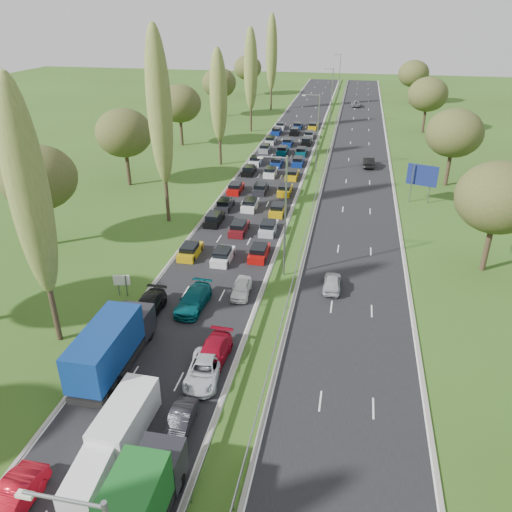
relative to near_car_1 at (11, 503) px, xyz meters
The scene contains 26 objects.
ground 66.23m from the near_car_1, 81.20° to the left, with size 260.00×260.00×0.00m, color #2E4A17.
near_carriageway 68.03m from the near_car_1, 87.15° to the left, with size 10.50×215.00×0.04m, color black.
far_carriageway 70.02m from the near_car_1, 76.04° to the left, with size 10.50×215.00×0.04m, color black.
central_reservation 68.70m from the near_car_1, 81.52° to the left, with size 2.36×215.00×0.32m.
lamp_columns 64.46m from the near_car_1, 80.92° to the left, with size 0.18×140.18×12.00m.
poplar_row 55.16m from the near_car_1, 96.24° to the left, with size 2.80×127.80×22.44m.
woodland_left 51.24m from the near_car_1, 108.80° to the left, with size 8.00×166.00×11.10m.
woodland_right 60.34m from the near_car_1, 60.37° to the left, with size 8.00×153.00×11.10m.
traffic_queue_fill 62.75m from the near_car_1, 86.91° to the left, with size 8.98×68.10×0.80m.
near_car_1 is the anchor object (origin of this frame).
near_car_2 13.21m from the near_car_1, 90.96° to the left, with size 2.61×5.67×1.57m, color silver.
near_car_3 19.07m from the near_car_1, 90.95° to the left, with size 2.16×5.31×1.54m, color black.
near_car_6 6.60m from the near_car_1, 57.12° to the left, with size 2.17×4.70×1.31m, color slate.
near_car_7 21.23m from the near_car_1, 81.32° to the left, with size 2.16×5.31×1.54m, color #054951.
near_car_9 9.87m from the near_car_1, 47.02° to the left, with size 1.38×3.95×1.30m, color black.
near_car_10 13.93m from the near_car_1, 60.74° to the left, with size 2.30×4.99×1.39m, color silver.
near_car_11 15.62m from the near_car_1, 63.75° to the left, with size 2.10×5.16×1.50m, color maroon.
near_car_12 24.91m from the near_car_1, 74.01° to the left, with size 1.59×3.96×1.35m, color silver.
far_car_0 30.55m from the near_car_1, 60.64° to the left, with size 1.62×4.03×1.37m, color #A6AAAF.
far_car_1 70.29m from the near_car_1, 74.79° to the left, with size 1.69×4.85×1.60m, color black.
far_car_2 124.01m from the near_car_1, 82.88° to the left, with size 2.27×4.92×1.37m, color slate.
blue_lorry 12.04m from the near_car_1, 89.57° to the left, with size 2.66×9.57×4.04m.
white_van_front 4.20m from the near_car_1, 35.34° to the left, with size 1.82×4.63×1.86m.
white_van_rear 7.49m from the near_car_1, 61.58° to the left, with size 2.23×5.69×2.29m.
info_sign 22.04m from the near_car_1, 99.84° to the left, with size 1.49×0.40×2.10m.
direction_sign 57.86m from the near_car_1, 64.33° to the left, with size 3.82×1.37×5.20m.
Camera 1 is at (10.24, 0.05, 23.87)m, focal length 35.00 mm.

